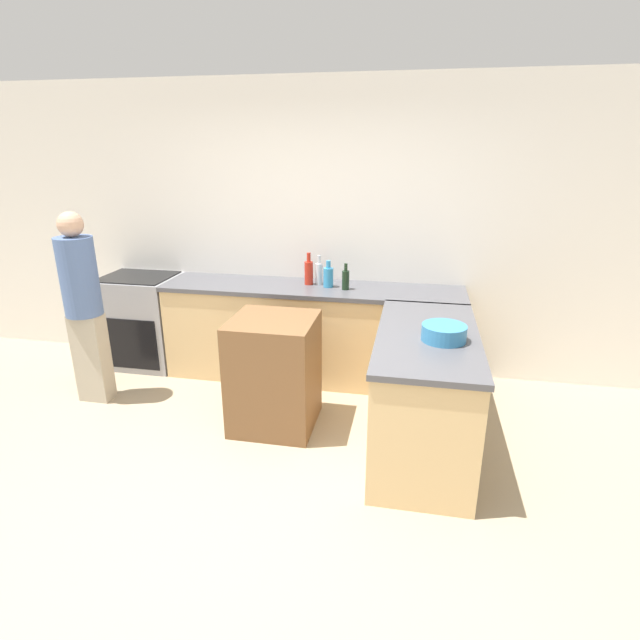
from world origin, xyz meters
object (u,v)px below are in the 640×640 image
Objects in this scene: vinegar_bottle_clear at (319,273)px; wine_bottle_dark at (346,279)px; dish_soap_bottle at (328,277)px; person_by_range at (83,302)px; island_table at (274,373)px; range_oven at (143,320)px; mixing_bowl at (444,333)px; hot_sauce_bottle at (309,272)px.

vinegar_bottle_clear is 0.30m from wine_bottle_dark.
dish_soap_bottle reaches higher than wine_bottle_dark.
person_by_range is at bearing -156.71° from dish_soap_bottle.
island_table is at bearing -105.58° from dish_soap_bottle.
vinegar_bottle_clear is (1.79, 0.09, 0.55)m from range_oven.
mixing_bowl is 1.68m from hot_sauce_bottle.
dish_soap_bottle is 0.13m from vinegar_bottle_clear.
island_table is 1.72m from person_by_range.
hot_sauce_bottle is 0.18× the size of person_by_range.
person_by_range reaches higher than island_table.
vinegar_bottle_clear is 0.17× the size of person_by_range.
range_oven is 1.03× the size of island_table.
range_oven is 3.10× the size of mixing_bowl.
vinegar_bottle_clear is at bearing 26.41° from person_by_range.
hot_sauce_bottle is (-0.36, 0.11, 0.02)m from wine_bottle_dark.
wine_bottle_dark reaches higher than island_table.
mixing_bowl reaches higher than island_table.
range_oven is at bearing 178.98° from wine_bottle_dark.
dish_soap_bottle is (-0.98, 1.15, 0.04)m from mixing_bowl.
person_by_range is (-2.08, -0.77, -0.10)m from wine_bottle_dark.
vinegar_bottle_clear is (-0.10, 0.08, 0.01)m from dish_soap_bottle.
dish_soap_bottle is at bearing 162.25° from wine_bottle_dark.
vinegar_bottle_clear is at bearing 13.17° from hot_sauce_bottle.
mixing_bowl reaches higher than range_oven.
island_table is at bearing -93.79° from hot_sauce_bottle.
person_by_range is (-1.81, -0.90, -0.11)m from vinegar_bottle_clear.
dish_soap_bottle is 0.17m from wine_bottle_dark.
hot_sauce_bottle reaches higher than dish_soap_bottle.
hot_sauce_bottle is (-0.09, -0.02, 0.01)m from vinegar_bottle_clear.
dish_soap_bottle is 0.20m from hot_sauce_bottle.
range_oven is 0.92m from person_by_range.
hot_sauce_bottle reaches higher than island_table.
vinegar_bottle_clear is 0.91× the size of hot_sauce_bottle.
person_by_range reaches higher than mixing_bowl.
mixing_bowl is 1.37m from wine_bottle_dark.
mixing_bowl is at bearing -45.87° from hot_sauce_bottle.
dish_soap_bottle is at bearing -37.03° from vinegar_bottle_clear.
island_table is 3.75× the size of wine_bottle_dark.
mixing_bowl is at bearing -10.58° from island_table.
wine_bottle_dark is (-0.81, 1.10, 0.04)m from mixing_bowl.
island_table is 1.13m from hot_sauce_bottle.
range_oven is 3.08× the size of hot_sauce_bottle.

